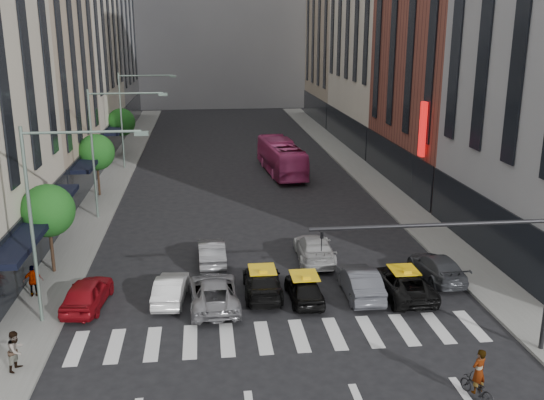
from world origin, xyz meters
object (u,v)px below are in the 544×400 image
object	(u,v)px
taxi_center	(304,288)
pedestrian_near	(16,350)
streetlamp_mid	(106,137)
streetlamp_far	(131,108)
motorcycle	(477,388)
car_white_front	(171,289)
pedestrian_far	(33,281)
bus	(281,157)
car_red	(87,293)
taxi_left	(262,282)
streetlamp_near	(51,200)

from	to	relation	value
taxi_center	pedestrian_near	bearing A→B (deg)	21.31
streetlamp_mid	streetlamp_far	distance (m)	16.00
streetlamp_far	motorcycle	bearing A→B (deg)	-67.68
car_white_front	pedestrian_far	bearing A→B (deg)	-3.13
streetlamp_mid	pedestrian_far	bearing A→B (deg)	-98.53
car_white_front	pedestrian_near	size ratio (longest dim) A/B	2.42
bus	pedestrian_far	bearing A→B (deg)	53.50
car_red	pedestrian_near	xyz separation A→B (m)	(-1.71, -5.70, 0.24)
taxi_left	streetlamp_far	bearing A→B (deg)	-70.78
bus	car_red	bearing A→B (deg)	59.41
streetlamp_mid	motorcycle	bearing A→B (deg)	-55.57
streetlamp_near	pedestrian_near	world-z (taller)	streetlamp_near
car_white_front	pedestrian_far	distance (m)	6.91
car_red	taxi_center	world-z (taller)	car_red
motorcycle	pedestrian_near	distance (m)	17.64
streetlamp_far	streetlamp_near	bearing A→B (deg)	-90.00
pedestrian_near	streetlamp_mid	bearing A→B (deg)	17.12
taxi_left	motorcycle	bearing A→B (deg)	126.90
bus	motorcycle	xyz separation A→B (m)	(2.53, -36.32, -1.12)
pedestrian_near	pedestrian_far	distance (m)	7.07
streetlamp_near	bus	world-z (taller)	streetlamp_near
streetlamp_far	pedestrian_far	size ratio (longest dim) A/B	5.54
streetlamp_far	car_red	size ratio (longest dim) A/B	2.09
taxi_left	bus	bearing A→B (deg)	-97.68
bus	pedestrian_far	world-z (taller)	bus
bus	pedestrian_near	distance (m)	35.77
car_white_front	taxi_center	bearing A→B (deg)	179.05
streetlamp_far	car_white_front	distance (m)	31.07
streetlamp_near	car_white_front	world-z (taller)	streetlamp_near
streetlamp_mid	taxi_center	xyz separation A→B (m)	(11.45, -14.99, -5.24)
taxi_center	pedestrian_far	size ratio (longest dim) A/B	2.39
streetlamp_far	car_white_front	bearing A→B (deg)	-80.90
motorcycle	pedestrian_far	world-z (taller)	pedestrian_far
streetlamp_far	bus	world-z (taller)	streetlamp_far
streetlamp_far	taxi_left	xyz separation A→B (m)	(9.44, -30.04, -5.23)
streetlamp_near	car_red	bearing A→B (deg)	60.86
streetlamp_near	streetlamp_far	world-z (taller)	same
streetlamp_far	taxi_left	size ratio (longest dim) A/B	1.93
streetlamp_far	pedestrian_near	xyz separation A→B (m)	(-0.86, -36.18, -4.93)
taxi_left	motorcycle	xyz separation A→B (m)	(6.93, -9.86, -0.26)
taxi_left	pedestrian_near	xyz separation A→B (m)	(-10.31, -6.14, 0.30)
car_red	pedestrian_far	bearing A→B (deg)	-17.66
taxi_left	pedestrian_near	distance (m)	12.00
streetlamp_mid	pedestrian_near	distance (m)	20.79
streetlamp_near	pedestrian_far	xyz separation A→B (m)	(-1.98, 2.80, -4.94)
streetlamp_mid	car_red	world-z (taller)	streetlamp_mid
streetlamp_mid	car_red	size ratio (longest dim) A/B	2.09
car_red	car_white_front	bearing A→B (deg)	-169.74
streetlamp_mid	taxi_left	world-z (taller)	streetlamp_mid
car_white_front	taxi_left	xyz separation A→B (m)	(4.60, 0.20, 0.02)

